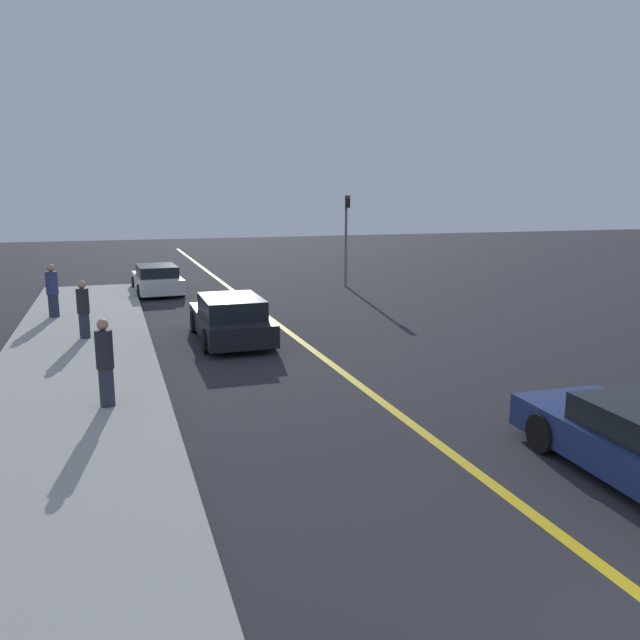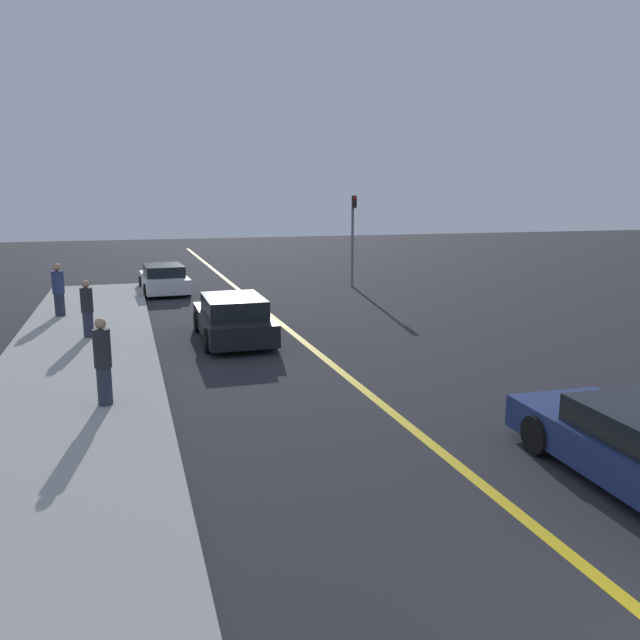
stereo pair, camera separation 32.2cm
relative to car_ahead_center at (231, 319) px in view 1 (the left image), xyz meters
name	(u,v)px [view 1 (the left image)]	position (x,y,z in m)	size (l,w,h in m)	color
road_center_line	(267,316)	(1.89, 3.27, -0.63)	(0.20, 60.00, 0.01)	gold
sidewalk_left	(77,360)	(-4.17, -1.21, -0.56)	(3.84, 27.05, 0.14)	#9E9E99
car_ahead_center	(231,319)	(0.00, 0.00, 0.00)	(2.01, 4.45, 1.31)	black
car_far_distant	(157,280)	(-1.36, 9.93, -0.04)	(2.05, 4.29, 1.23)	silver
pedestrian_near_curb	(105,363)	(-3.42, -5.41, 0.37)	(0.33, 0.33, 1.72)	#282D3D
pedestrian_mid_group	(83,309)	(-4.03, 1.03, 0.33)	(0.34, 0.34, 1.65)	#282D3D
pedestrian_far_standing	(52,291)	(-5.12, 4.73, 0.40)	(0.39, 0.39, 1.79)	#282D3D
traffic_light	(346,231)	(7.11, 9.21, 1.92)	(0.18, 0.40, 4.16)	slate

